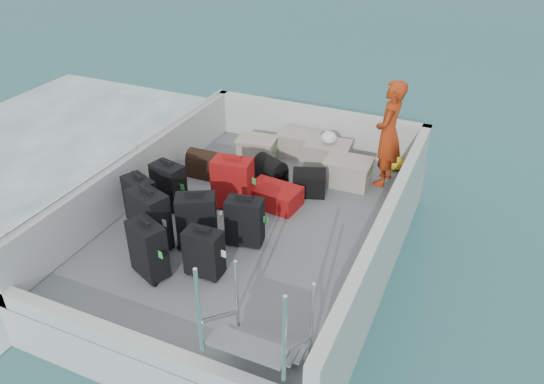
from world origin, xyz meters
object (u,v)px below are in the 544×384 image
at_px(suitcase_4, 197,221).
at_px(crate_2, 328,156).
at_px(suitcase_7, 245,222).
at_px(suitcase_8, 274,196).
at_px(suitcase_3, 148,250).
at_px(suitcase_5, 233,184).
at_px(suitcase_1, 141,202).
at_px(crate_0, 257,150).
at_px(passenger, 388,134).
at_px(suitcase_0, 150,220).
at_px(suitcase_2, 169,186).
at_px(suitcase_6, 204,253).
at_px(crate_1, 299,145).
at_px(crate_3, 348,173).

xyz_separation_m(suitcase_4, crate_2, (0.79, 2.55, -0.15)).
bearing_deg(suitcase_7, suitcase_8, 80.64).
bearing_deg(suitcase_3, crate_2, 96.27).
bearing_deg(suitcase_5, suitcase_4, -97.01).
height_order(suitcase_7, crate_2, suitcase_7).
height_order(suitcase_5, suitcase_7, suitcase_5).
bearing_deg(crate_2, suitcase_1, -124.63).
xyz_separation_m(suitcase_3, suitcase_4, (0.20, 0.70, 0.01)).
bearing_deg(crate_0, suitcase_5, -77.80).
height_order(suitcase_8, passenger, passenger).
relative_size(suitcase_5, suitcase_8, 1.03).
height_order(crate_0, passenger, passenger).
bearing_deg(suitcase_3, suitcase_8, 93.65).
relative_size(suitcase_0, suitcase_2, 1.20).
relative_size(suitcase_0, passenger, 0.49).
distance_m(suitcase_4, crate_0, 2.36).
height_order(suitcase_6, crate_2, suitcase_6).
distance_m(suitcase_7, passenger, 2.53).
bearing_deg(passenger, suitcase_3, -28.72).
relative_size(suitcase_6, suitcase_7, 0.94).
distance_m(suitcase_1, suitcase_7, 1.41).
distance_m(suitcase_6, crate_1, 3.18).
relative_size(suitcase_4, suitcase_7, 1.12).
bearing_deg(crate_0, suitcase_4, -82.41).
height_order(suitcase_0, suitcase_4, suitcase_0).
relative_size(suitcase_2, crate_2, 1.00).
bearing_deg(suitcase_6, crate_1, 90.93).
bearing_deg(suitcase_6, suitcase_2, 136.65).
xyz_separation_m(suitcase_0, suitcase_7, (1.00, 0.52, -0.07)).
bearing_deg(suitcase_8, suitcase_6, -178.15).
height_order(suitcase_2, suitcase_8, suitcase_2).
xyz_separation_m(suitcase_2, passenger, (2.49, 1.84, 0.46)).
bearing_deg(suitcase_8, crate_1, 14.97).
distance_m(suitcase_1, suitcase_3, 1.06).
xyz_separation_m(suitcase_8, crate_2, (0.31, 1.33, 0.06)).
bearing_deg(suitcase_0, suitcase_8, 75.42).
bearing_deg(suitcase_6, passenger, 64.13).
bearing_deg(suitcase_1, crate_3, 66.89).
distance_m(suitcase_6, crate_2, 3.03).
height_order(suitcase_5, suitcase_6, suitcase_5).
height_order(suitcase_3, suitcase_7, suitcase_3).
height_order(suitcase_4, suitcase_5, suitcase_5).
bearing_deg(suitcase_3, crate_3, 86.63).
bearing_deg(crate_1, suitcase_8, -81.16).
xyz_separation_m(suitcase_1, suitcase_7, (1.41, 0.16, -0.02)).
bearing_deg(crate_2, suitcase_3, -107.06).
xyz_separation_m(suitcase_8, crate_0, (-0.79, 1.12, 0.03)).
distance_m(suitcase_4, crate_3, 2.49).
relative_size(suitcase_2, suitcase_3, 0.94).
bearing_deg(suitcase_2, crate_2, 63.46).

